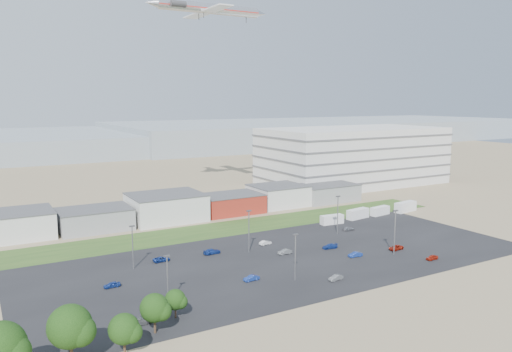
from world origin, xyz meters
TOP-DOWN VIEW (x-y plane):
  - ground at (0.00, 0.00)m, footprint 700.00×700.00m
  - parking_lot at (5.00, 20.00)m, footprint 120.00×50.00m
  - grass_strip at (0.00, 52.00)m, footprint 160.00×16.00m
  - hills_backdrop at (40.00, 315.00)m, footprint 700.00×200.00m
  - building_row at (-17.00, 71.00)m, footprint 170.00×20.00m
  - parking_garage at (90.00, 95.00)m, footprint 80.00×40.00m
  - box_trailer_a at (35.66, 40.95)m, footprint 7.44×2.79m
  - box_trailer_b at (47.19, 42.45)m, footprint 8.42×3.76m
  - box_trailer_c at (56.75, 42.59)m, footprint 7.61×3.35m
  - box_trailer_d at (67.69, 42.03)m, footprint 9.11×4.03m
  - tree_far_left at (-56.15, -7.46)m, footprint 7.02×7.02m
  - tree_left at (-47.35, -5.06)m, footprint 6.67×6.67m
  - tree_mid at (-40.17, -6.40)m, footprint 4.88×4.88m
  - tree_right at (-33.98, -1.60)m, footprint 4.98×4.98m
  - tree_near at (-29.09, 2.11)m, footprint 3.85×3.85m
  - lightpole_front_l at (-28.34, 7.87)m, footprint 1.11×0.46m
  - lightpole_front_m at (-1.01, 6.92)m, footprint 1.17×0.49m
  - lightpole_front_r at (29.81, 9.56)m, footprint 1.29×0.54m
  - lightpole_back_l at (-28.18, 30.56)m, footprint 1.16×0.48m
  - lightpole_back_m at (0.03, 28.51)m, footprint 1.24×0.52m
  - lightpole_back_r at (30.00, 31.42)m, footprint 1.27×0.53m
  - airliner at (21.35, 96.25)m, footprint 47.91×32.68m
  - parked_car_0 at (32.94, 11.99)m, footprint 4.28×2.29m
  - parked_car_1 at (20.32, 12.69)m, footprint 3.65×1.59m
  - parked_car_2 at (34.51, 2.02)m, footprint 3.37×1.52m
  - parked_car_4 at (-9.01, 11.18)m, footprint 3.52×1.43m
  - parked_car_5 at (-35.10, 21.78)m, footprint 3.37×1.44m
  - parked_car_6 at (-8.44, 31.84)m, footprint 4.51×2.13m
  - parked_car_7 at (6.86, 22.87)m, footprint 3.61×1.32m
  - parked_car_8 at (34.93, 32.36)m, footprint 3.51×1.77m
  - parked_car_9 at (-21.04, 32.43)m, footprint 4.10×2.04m
  - parked_car_10 at (-35.14, 2.69)m, footprint 4.32×2.03m
  - parked_car_11 at (6.87, 32.09)m, footprint 3.51×1.62m
  - parked_car_12 at (19.32, 21.12)m, footprint 4.18×2.11m
  - parked_car_13 at (6.37, 2.66)m, footprint 3.51×1.57m

SIDE VIEW (x-z plane):
  - ground at x=0.00m, z-range 0.00..0.00m
  - parking_lot at x=5.00m, z-range 0.00..0.01m
  - grass_strip at x=0.00m, z-range 0.00..0.02m
  - parked_car_11 at x=6.87m, z-range 0.00..1.11m
  - parked_car_9 at x=-21.04m, z-range 0.00..1.12m
  - parked_car_13 at x=6.37m, z-range 0.00..1.12m
  - parked_car_2 at x=34.51m, z-range 0.00..1.12m
  - parked_car_5 at x=-35.10m, z-range 0.00..1.14m
  - parked_car_4 at x=-9.01m, z-range 0.00..1.14m
  - parked_car_0 at x=32.94m, z-range 0.00..1.14m
  - parked_car_8 at x=34.93m, z-range 0.00..1.15m
  - parked_car_12 at x=19.32m, z-range 0.00..1.16m
  - parked_car_1 at x=20.32m, z-range 0.00..1.17m
  - parked_car_7 at x=6.86m, z-range 0.00..1.18m
  - parked_car_10 at x=-35.14m, z-range 0.00..1.22m
  - parked_car_6 at x=-8.44m, z-range 0.00..1.27m
  - box_trailer_a at x=35.66m, z-range 0.00..2.74m
  - box_trailer_c at x=56.75m, z-range 0.00..2.76m
  - box_trailer_b at x=47.19m, z-range 0.00..3.05m
  - box_trailer_d at x=67.69m, z-range 0.00..3.30m
  - tree_near at x=-29.09m, z-range 0.00..5.77m
  - tree_mid at x=-40.17m, z-range 0.00..7.31m
  - tree_right at x=-33.98m, z-range 0.00..7.47m
  - building_row at x=-17.00m, z-range 0.00..8.00m
  - hills_backdrop at x=40.00m, z-range 0.00..9.00m
  - lightpole_front_l at x=-28.34m, z-range 0.00..9.42m
  - lightpole_back_l at x=-28.18m, z-range 0.00..9.86m
  - lightpole_front_m at x=-1.01m, z-range 0.00..9.90m
  - tree_left at x=-47.35m, z-range 0.00..10.00m
  - tree_far_left at x=-56.15m, z-range 0.00..10.52m
  - lightpole_back_m at x=0.03m, z-range 0.00..10.55m
  - lightpole_back_r at x=30.00m, z-range 0.00..10.75m
  - lightpole_front_r at x=29.81m, z-range 0.00..10.96m
  - parking_garage at x=90.00m, z-range 0.00..25.00m
  - airliner at x=21.35m, z-range 62.92..77.08m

